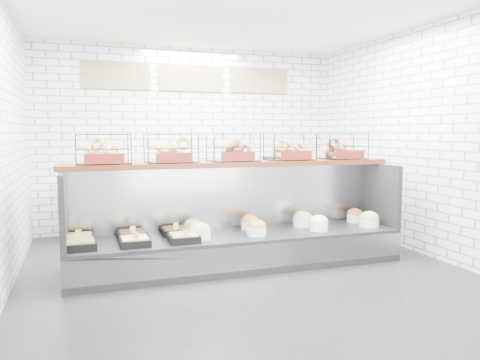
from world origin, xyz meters
name	(u,v)px	position (x,y,z in m)	size (l,w,h in m)	color
ground	(247,273)	(0.00, 0.00, 0.00)	(5.50, 5.50, 0.00)	black
room_shell	(231,96)	(0.00, 0.60, 2.06)	(5.02, 5.51, 3.01)	white
display_case	(237,239)	(-0.01, 0.34, 0.33)	(4.00, 0.90, 1.20)	black
bagel_shelf	(233,151)	(0.00, 0.52, 1.38)	(4.10, 0.50, 0.40)	#461C0F
prep_counter	(196,203)	(0.00, 2.43, 0.47)	(4.00, 0.60, 1.20)	#93969B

